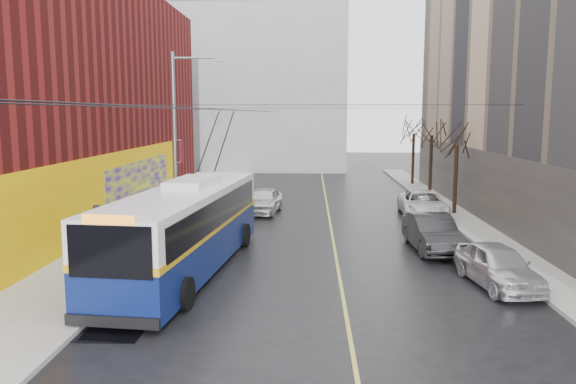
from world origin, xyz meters
name	(u,v)px	position (x,y,z in m)	size (l,w,h in m)	color
ground	(297,302)	(0.00, 0.00, 0.00)	(140.00, 140.00, 0.00)	black
sidewalk_left	(155,225)	(-8.00, 12.00, 0.07)	(4.00, 60.00, 0.15)	gray
sidewalk_right	(473,227)	(9.00, 12.00, 0.07)	(2.00, 60.00, 0.15)	gray
lane_line	(330,220)	(1.50, 14.00, 0.00)	(0.12, 50.00, 0.01)	#BFB74C
building_left	(21,96)	(-15.99, 13.99, 6.99)	(12.11, 36.00, 14.00)	maroon
building_far	(253,86)	(-6.00, 44.99, 9.02)	(20.50, 12.10, 18.00)	gray
streetlight_pole	(178,138)	(-6.14, 10.00, 4.85)	(2.65, 0.60, 9.00)	slate
catenary_wires	(259,110)	(-2.54, 14.77, 6.25)	(18.00, 60.00, 0.22)	black
tree_near	(457,132)	(9.00, 16.00, 4.98)	(3.20, 3.20, 6.40)	black
tree_mid	(432,125)	(9.00, 23.00, 5.25)	(3.20, 3.20, 6.68)	black
tree_far	(414,124)	(9.00, 30.00, 5.14)	(3.20, 3.20, 6.57)	black
puddle	(119,319)	(-5.25, -1.69, 0.00)	(2.03, 3.59, 0.01)	black
pigeons_flying	(231,101)	(-3.40, 9.57, 6.64)	(2.43, 3.86, 2.28)	slate
trolleybus	(185,227)	(-4.39, 3.51, 1.71)	(4.07, 13.16, 6.16)	#0A174F
parked_car_a	(498,265)	(7.00, 1.99, 0.76)	(1.79, 4.44, 1.51)	silver
parked_car_b	(432,233)	(5.80, 7.15, 0.80)	(1.70, 4.87, 1.61)	black
parked_car_c	(423,204)	(7.00, 15.37, 0.76)	(2.52, 5.46, 1.52)	silver
following_car	(264,200)	(-2.44, 16.33, 0.77)	(1.82, 4.53, 1.54)	silver
pedestrian_a	(99,226)	(-8.95, 6.54, 1.11)	(0.70, 0.46, 1.93)	black
pedestrian_b	(151,212)	(-7.85, 10.87, 0.97)	(0.80, 0.62, 1.64)	black
pedestrian_c	(170,215)	(-6.72, 10.33, 0.94)	(1.03, 0.59, 1.59)	black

